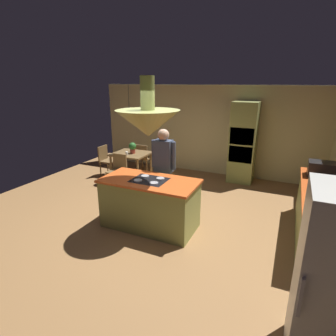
{
  "coord_description": "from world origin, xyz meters",
  "views": [
    {
      "loc": [
        2.24,
        -4.3,
        2.64
      ],
      "look_at": [
        0.1,
        0.4,
        1.0
      ],
      "focal_mm": 29.22,
      "sensor_mm": 36.0,
      "label": 1
    }
  ],
  "objects_px": {
    "kitchen_island": "(150,203)",
    "chair_at_corner": "(106,159)",
    "person_at_island": "(164,165)",
    "chair_facing_island": "(118,169)",
    "potted_plant_on_table": "(133,147)",
    "dining_table": "(131,157)",
    "chair_by_back_wall": "(143,156)",
    "canister_flour": "(327,199)",
    "oven_tower": "(243,143)",
    "microwave_on_counter": "(321,169)",
    "canister_sugar": "(326,194)",
    "cup_on_table": "(127,153)"
  },
  "relations": [
    {
      "from": "oven_tower",
      "to": "cup_on_table",
      "type": "xyz_separation_m",
      "value": [
        -2.8,
        -1.36,
        -0.27
      ]
    },
    {
      "from": "chair_facing_island",
      "to": "cup_on_table",
      "type": "relative_size",
      "value": 9.67
    },
    {
      "from": "kitchen_island",
      "to": "chair_at_corner",
      "type": "distance_m",
      "value": 3.31
    },
    {
      "from": "person_at_island",
      "to": "microwave_on_counter",
      "type": "height_order",
      "value": "person_at_island"
    },
    {
      "from": "kitchen_island",
      "to": "chair_at_corner",
      "type": "bearing_deg",
      "value": 140.63
    },
    {
      "from": "potted_plant_on_table",
      "to": "person_at_island",
      "type": "bearing_deg",
      "value": -40.99
    },
    {
      "from": "dining_table",
      "to": "chair_facing_island",
      "type": "xyz_separation_m",
      "value": [
        0.0,
        -0.65,
        -0.15
      ]
    },
    {
      "from": "person_at_island",
      "to": "chair_by_back_wall",
      "type": "xyz_separation_m",
      "value": [
        -1.65,
        2.03,
        -0.51
      ]
    },
    {
      "from": "chair_at_corner",
      "to": "canister_flour",
      "type": "relative_size",
      "value": 6.17
    },
    {
      "from": "person_at_island",
      "to": "chair_facing_island",
      "type": "bearing_deg",
      "value": 156.1
    },
    {
      "from": "dining_table",
      "to": "chair_at_corner",
      "type": "bearing_deg",
      "value": -180.0
    },
    {
      "from": "chair_facing_island",
      "to": "cup_on_table",
      "type": "distance_m",
      "value": 0.53
    },
    {
      "from": "kitchen_island",
      "to": "chair_facing_island",
      "type": "xyz_separation_m",
      "value": [
        -1.7,
        1.45,
        0.03
      ]
    },
    {
      "from": "oven_tower",
      "to": "person_at_island",
      "type": "height_order",
      "value": "oven_tower"
    },
    {
      "from": "person_at_island",
      "to": "chair_at_corner",
      "type": "relative_size",
      "value": 2.01
    },
    {
      "from": "kitchen_island",
      "to": "potted_plant_on_table",
      "type": "height_order",
      "value": "potted_plant_on_table"
    },
    {
      "from": "canister_flour",
      "to": "canister_sugar",
      "type": "distance_m",
      "value": 0.18
    },
    {
      "from": "dining_table",
      "to": "chair_by_back_wall",
      "type": "height_order",
      "value": "chair_by_back_wall"
    },
    {
      "from": "chair_at_corner",
      "to": "canister_sugar",
      "type": "bearing_deg",
      "value": -107.64
    },
    {
      "from": "dining_table",
      "to": "microwave_on_counter",
      "type": "bearing_deg",
      "value": -7.32
    },
    {
      "from": "kitchen_island",
      "to": "canister_sugar",
      "type": "relative_size",
      "value": 11.81
    },
    {
      "from": "kitchen_island",
      "to": "canister_sugar",
      "type": "bearing_deg",
      "value": 7.67
    },
    {
      "from": "oven_tower",
      "to": "dining_table",
      "type": "relative_size",
      "value": 2.23
    },
    {
      "from": "chair_facing_island",
      "to": "chair_at_corner",
      "type": "relative_size",
      "value": 1.0
    },
    {
      "from": "chair_by_back_wall",
      "to": "cup_on_table",
      "type": "distance_m",
      "value": 0.92
    },
    {
      "from": "dining_table",
      "to": "chair_at_corner",
      "type": "distance_m",
      "value": 0.87
    },
    {
      "from": "chair_at_corner",
      "to": "microwave_on_counter",
      "type": "relative_size",
      "value": 1.89
    },
    {
      "from": "kitchen_island",
      "to": "canister_flour",
      "type": "distance_m",
      "value": 2.9
    },
    {
      "from": "person_at_island",
      "to": "microwave_on_counter",
      "type": "bearing_deg",
      "value": 15.44
    },
    {
      "from": "chair_at_corner",
      "to": "cup_on_table",
      "type": "relative_size",
      "value": 9.67
    },
    {
      "from": "person_at_island",
      "to": "potted_plant_on_table",
      "type": "xyz_separation_m",
      "value": [
        -1.59,
        1.38,
        -0.08
      ]
    },
    {
      "from": "canister_flour",
      "to": "kitchen_island",
      "type": "bearing_deg",
      "value": -175.92
    },
    {
      "from": "chair_facing_island",
      "to": "dining_table",
      "type": "bearing_deg",
      "value": 90.0
    },
    {
      "from": "chair_by_back_wall",
      "to": "oven_tower",
      "type": "bearing_deg",
      "value": -170.06
    },
    {
      "from": "kitchen_island",
      "to": "potted_plant_on_table",
      "type": "xyz_separation_m",
      "value": [
        -1.65,
        2.1,
        0.46
      ]
    },
    {
      "from": "kitchen_island",
      "to": "microwave_on_counter",
      "type": "xyz_separation_m",
      "value": [
        2.84,
        1.52,
        0.6
      ]
    },
    {
      "from": "kitchen_island",
      "to": "dining_table",
      "type": "height_order",
      "value": "kitchen_island"
    },
    {
      "from": "oven_tower",
      "to": "chair_facing_island",
      "type": "xyz_separation_m",
      "value": [
        -2.8,
        -1.8,
        -0.57
      ]
    },
    {
      "from": "kitchen_island",
      "to": "person_at_island",
      "type": "relative_size",
      "value": 1.02
    },
    {
      "from": "canister_flour",
      "to": "potted_plant_on_table",
      "type": "bearing_deg",
      "value": 157.05
    },
    {
      "from": "canister_flour",
      "to": "canister_sugar",
      "type": "bearing_deg",
      "value": 90.0
    },
    {
      "from": "dining_table",
      "to": "chair_by_back_wall",
      "type": "relative_size",
      "value": 1.1
    },
    {
      "from": "chair_by_back_wall",
      "to": "chair_facing_island",
      "type": "bearing_deg",
      "value": 90.0
    },
    {
      "from": "microwave_on_counter",
      "to": "person_at_island",
      "type": "bearing_deg",
      "value": -164.56
    },
    {
      "from": "dining_table",
      "to": "canister_sugar",
      "type": "bearing_deg",
      "value": -20.72
    },
    {
      "from": "cup_on_table",
      "to": "canister_sugar",
      "type": "distance_m",
      "value": 4.78
    },
    {
      "from": "kitchen_island",
      "to": "chair_by_back_wall",
      "type": "height_order",
      "value": "kitchen_island"
    },
    {
      "from": "person_at_island",
      "to": "chair_facing_island",
      "type": "relative_size",
      "value": 2.01
    },
    {
      "from": "kitchen_island",
      "to": "cup_on_table",
      "type": "xyz_separation_m",
      "value": [
        -1.7,
        1.88,
        0.33
      ]
    },
    {
      "from": "chair_facing_island",
      "to": "chair_at_corner",
      "type": "height_order",
      "value": "same"
    }
  ]
}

